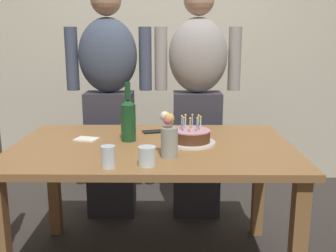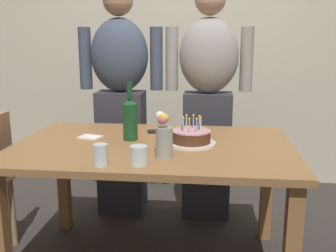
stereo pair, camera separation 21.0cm
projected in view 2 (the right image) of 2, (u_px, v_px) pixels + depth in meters
name	position (u px, v px, depth m)	size (l,w,h in m)	color
back_wall	(178.00, 38.00, 3.50)	(5.20, 0.10, 2.60)	beige
dining_table	(153.00, 161.00, 2.14)	(1.50, 0.96, 0.74)	olive
birthday_cake	(191.00, 138.00, 2.11)	(0.27, 0.27, 0.16)	white
water_glass_near	(101.00, 155.00, 1.76)	(0.06, 0.06, 0.10)	silver
water_glass_far	(139.00, 155.00, 1.77)	(0.08, 0.08, 0.09)	silver
wine_bottle	(130.00, 118.00, 2.18)	(0.08, 0.08, 0.33)	#194723
cell_phone	(160.00, 131.00, 2.39)	(0.14, 0.07, 0.01)	black
napkin_stack	(90.00, 137.00, 2.25)	(0.12, 0.09, 0.01)	white
flower_vase	(164.00, 136.00, 1.87)	(0.09, 0.08, 0.22)	#999E93
person_man_bearded	(121.00, 98.00, 2.84)	(0.61, 0.27, 1.66)	#33333D
person_woman_cardigan	(208.00, 99.00, 2.77)	(0.61, 0.27, 1.66)	#33333D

